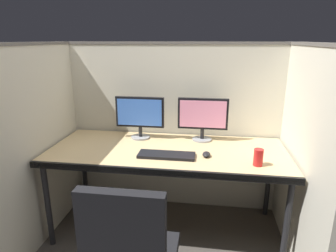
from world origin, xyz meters
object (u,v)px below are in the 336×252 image
(computer_mouse, at_px, (206,154))
(soda_can, at_px, (258,157))
(desk, at_px, (167,155))
(monitor_right, at_px, (203,116))
(keyboard_main, at_px, (166,155))
(monitor_left, at_px, (140,115))

(computer_mouse, bearing_deg, soda_can, -17.44)
(desk, height_order, monitor_right, monitor_right)
(monitor_right, distance_m, computer_mouse, 0.42)
(desk, bearing_deg, computer_mouse, -17.27)
(keyboard_main, bearing_deg, soda_can, -6.00)
(desk, xyz_separation_m, keyboard_main, (0.02, -0.14, 0.06))
(desk, xyz_separation_m, monitor_right, (0.27, 0.27, 0.27))
(keyboard_main, bearing_deg, monitor_right, 58.54)
(desk, bearing_deg, soda_can, -17.36)
(desk, distance_m, computer_mouse, 0.34)
(monitor_left, distance_m, keyboard_main, 0.54)
(monitor_left, relative_size, keyboard_main, 1.00)
(monitor_left, bearing_deg, desk, -42.57)
(computer_mouse, bearing_deg, keyboard_main, -171.67)
(monitor_right, distance_m, soda_can, 0.65)
(desk, relative_size, computer_mouse, 19.79)
(monitor_left, height_order, computer_mouse, monitor_left)
(desk, relative_size, keyboard_main, 4.42)
(keyboard_main, bearing_deg, monitor_left, 126.64)
(monitor_right, relative_size, keyboard_main, 1.00)
(monitor_left, relative_size, computer_mouse, 4.48)
(monitor_right, bearing_deg, computer_mouse, -83.09)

